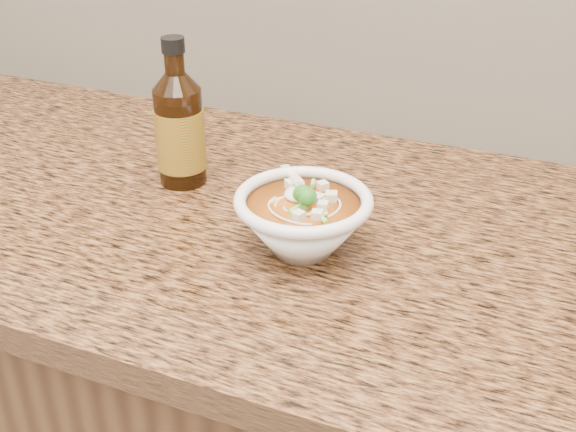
% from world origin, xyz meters
% --- Properties ---
extents(counter_slab, '(4.00, 0.68, 0.04)m').
position_xyz_m(counter_slab, '(0.00, 1.68, 0.88)').
color(counter_slab, brown).
rests_on(counter_slab, cabinet).
extents(soup_bowl, '(0.17, 0.18, 0.09)m').
position_xyz_m(soup_bowl, '(0.04, 1.60, 0.94)').
color(soup_bowl, white).
rests_on(soup_bowl, counter_slab).
extents(hot_sauce_bottle, '(0.07, 0.07, 0.21)m').
position_xyz_m(hot_sauce_bottle, '(-0.19, 1.70, 0.98)').
color(hot_sauce_bottle, black).
rests_on(hot_sauce_bottle, counter_slab).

